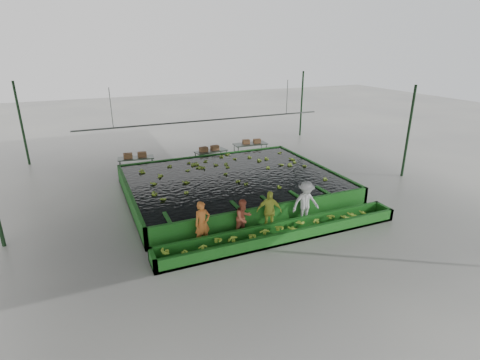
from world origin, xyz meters
name	(u,v)px	position (x,y,z in m)	size (l,w,h in m)	color
ground	(244,204)	(0.00, 0.00, 0.00)	(80.00, 80.00, 0.00)	gray
shed_roof	(245,94)	(0.00, 0.00, 5.00)	(20.00, 22.00, 0.04)	gray
shed_posts	(244,152)	(0.00, 0.00, 2.50)	(20.00, 22.00, 5.00)	black
flotation_tank	(232,184)	(0.00, 1.50, 0.45)	(10.00, 8.00, 0.90)	#1A611A
tank_water	(232,176)	(0.00, 1.50, 0.85)	(9.70, 7.70, 0.00)	black
sorting_trough	(283,233)	(0.00, -3.60, 0.25)	(10.00, 1.00, 0.50)	#1A611A
cableway_rail	(208,120)	(0.00, 5.00, 3.00)	(0.08, 0.08, 14.00)	#59605B
rail_hanger_left	(111,108)	(-5.00, 5.00, 4.00)	(0.04, 0.04, 2.00)	#59605B
rail_hanger_right	(287,97)	(5.00, 5.00, 4.00)	(0.04, 0.04, 2.00)	#59605B
worker_a	(202,224)	(-2.92, -2.80, 0.85)	(0.62, 0.41, 1.70)	orange
worker_b	(243,218)	(-1.29, -2.80, 0.76)	(0.74, 0.57, 1.52)	#C15C3F
worker_c	(269,211)	(-0.19, -2.80, 0.84)	(0.99, 0.41, 1.68)	#D1DF49
worker_d	(306,203)	(1.49, -2.80, 0.91)	(1.18, 0.68, 1.82)	silver
packing_table_left	(137,165)	(-3.86, 6.51, 0.45)	(1.98, 0.79, 0.90)	#59605B
packing_table_mid	(211,158)	(0.55, 6.22, 0.45)	(1.96, 0.78, 0.89)	#59605B
packing_table_right	(250,151)	(3.33, 6.53, 0.49)	(2.13, 0.85, 0.97)	#59605B
box_stack_left	(135,157)	(-3.89, 6.54, 0.90)	(1.27, 0.35, 0.27)	brown
box_stack_mid	(209,151)	(0.46, 6.25, 0.89)	(1.22, 0.34, 0.26)	brown
box_stack_right	(252,143)	(3.43, 6.55, 0.97)	(1.17, 0.32, 0.25)	brown
floating_bananas	(226,172)	(0.00, 2.30, 0.85)	(8.60, 5.87, 0.12)	#81AA29
trough_bananas	(283,229)	(0.00, -3.60, 0.40)	(9.62, 0.64, 0.13)	#81AA29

